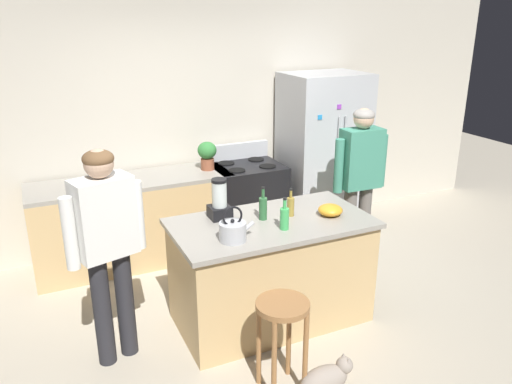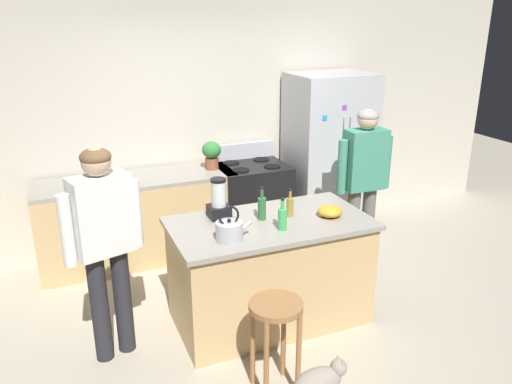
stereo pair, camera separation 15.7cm
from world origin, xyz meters
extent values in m
plane|color=#B2A893|center=(0.00, 0.00, 0.00)|extent=(14.00, 14.00, 0.00)
cube|color=beige|center=(0.00, 1.95, 1.35)|extent=(8.00, 0.10, 2.70)
cube|color=tan|center=(0.00, 0.00, 0.43)|extent=(1.55, 0.80, 0.86)
cube|color=gray|center=(0.00, 0.00, 0.88)|extent=(1.61, 0.86, 0.04)
cube|color=tan|center=(-0.80, 1.55, 0.43)|extent=(2.00, 0.64, 0.86)
cube|color=gray|center=(-0.80, 1.55, 0.88)|extent=(2.00, 0.64, 0.04)
cube|color=#B7BABF|center=(1.40, 1.50, 0.92)|extent=(0.90, 0.70, 1.85)
cylinder|color=#B7BABF|center=(1.36, 1.13, 1.02)|extent=(0.02, 0.02, 0.83)
cylinder|color=#B7BABF|center=(1.44, 1.13, 1.02)|extent=(0.02, 0.02, 0.83)
cube|color=purple|center=(1.72, 1.15, 1.14)|extent=(0.05, 0.01, 0.05)
cube|color=purple|center=(1.51, 1.15, 1.19)|extent=(0.05, 0.01, 0.05)
cube|color=purple|center=(1.36, 1.15, 1.53)|extent=(0.05, 0.01, 0.05)
cube|color=#268CD8|center=(1.13, 1.15, 1.44)|extent=(0.05, 0.01, 0.05)
cube|color=purple|center=(1.63, 1.15, 1.20)|extent=(0.05, 0.01, 0.05)
cube|color=black|center=(0.45, 1.52, 0.45)|extent=(0.76, 0.64, 0.90)
cube|color=black|center=(0.45, 1.20, 0.41)|extent=(0.60, 0.01, 0.24)
cube|color=#B7BABF|center=(0.45, 1.81, 0.99)|extent=(0.76, 0.06, 0.18)
cylinder|color=black|center=(0.27, 1.37, 0.91)|extent=(0.18, 0.18, 0.01)
cylinder|color=black|center=(0.63, 1.37, 0.91)|extent=(0.18, 0.18, 0.01)
cylinder|color=black|center=(0.27, 1.67, 0.91)|extent=(0.18, 0.18, 0.01)
cylinder|color=black|center=(0.63, 1.67, 0.91)|extent=(0.18, 0.18, 0.01)
cylinder|color=#26262B|center=(-1.36, 0.00, 0.43)|extent=(0.16, 0.16, 0.86)
cylinder|color=#26262B|center=(-1.19, 0.05, 0.43)|extent=(0.16, 0.16, 0.86)
cube|color=white|center=(-1.28, 0.02, 1.14)|extent=(0.45, 0.32, 0.57)
cylinder|color=white|center=(-1.52, -0.04, 1.09)|extent=(0.11, 0.11, 0.51)
cylinder|color=white|center=(-1.04, 0.09, 1.09)|extent=(0.11, 0.11, 0.51)
sphere|color=#D8AD8C|center=(-1.28, 0.02, 1.53)|extent=(0.25, 0.25, 0.20)
ellipsoid|color=brown|center=(-1.28, 0.02, 1.56)|extent=(0.26, 0.26, 0.12)
cylinder|color=#66605B|center=(1.36, 0.59, 0.41)|extent=(0.13, 0.13, 0.82)
cylinder|color=#66605B|center=(1.18, 0.59, 0.41)|extent=(0.13, 0.13, 0.82)
cube|color=#3F8C72|center=(1.27, 0.59, 1.12)|extent=(0.41, 0.23, 0.59)
cylinder|color=#3F8C72|center=(1.52, 0.58, 1.07)|extent=(0.09, 0.09, 0.53)
cylinder|color=#3F8C72|center=(1.02, 0.60, 1.07)|extent=(0.09, 0.09, 0.53)
sphere|color=#D8AD8C|center=(1.27, 0.59, 1.52)|extent=(0.21, 0.21, 0.20)
ellipsoid|color=gray|center=(1.27, 0.59, 1.55)|extent=(0.22, 0.22, 0.12)
cylinder|color=#9E6B3D|center=(-0.32, -0.81, 0.67)|extent=(0.36, 0.36, 0.04)
cylinder|color=#9E6B3D|center=(-0.44, -0.92, 0.32)|extent=(0.04, 0.04, 0.65)
cylinder|color=#9E6B3D|center=(-0.20, -0.92, 0.32)|extent=(0.04, 0.04, 0.65)
cylinder|color=#9E6B3D|center=(-0.44, -0.69, 0.32)|extent=(0.04, 0.04, 0.65)
cylinder|color=#9E6B3D|center=(-0.20, -0.69, 0.32)|extent=(0.04, 0.04, 0.65)
ellipsoid|color=gray|center=(-0.07, -0.96, 0.10)|extent=(0.36, 0.18, 0.20)
sphere|color=gray|center=(0.09, -0.96, 0.17)|extent=(0.12, 0.12, 0.12)
cone|color=gray|center=(0.10, -0.99, 0.23)|extent=(0.04, 0.04, 0.03)
cone|color=gray|center=(0.10, -0.93, 0.23)|extent=(0.04, 0.04, 0.03)
cylinder|color=brown|center=(0.01, 1.55, 0.96)|extent=(0.14, 0.14, 0.12)
ellipsoid|color=#337A38|center=(0.01, 1.55, 1.11)|extent=(0.20, 0.20, 0.18)
cube|color=black|center=(-0.35, 0.24, 0.95)|extent=(0.17, 0.17, 0.10)
cylinder|color=silver|center=(-0.35, 0.24, 1.10)|extent=(0.12, 0.12, 0.21)
cylinder|color=black|center=(-0.35, 0.24, 1.22)|extent=(0.12, 0.12, 0.02)
cylinder|color=#2D6638|center=(-0.05, 0.06, 0.99)|extent=(0.07, 0.07, 0.18)
cylinder|color=#2D6638|center=(-0.05, 0.06, 1.12)|extent=(0.03, 0.03, 0.08)
cylinder|color=black|center=(-0.05, 0.06, 1.17)|extent=(0.03, 0.03, 0.02)
cylinder|color=olive|center=(0.19, 0.04, 0.98)|extent=(0.06, 0.06, 0.15)
cylinder|color=olive|center=(0.19, 0.04, 1.09)|extent=(0.02, 0.02, 0.07)
cylinder|color=black|center=(0.19, 0.04, 1.13)|extent=(0.03, 0.03, 0.02)
cylinder|color=#3FB259|center=(0.02, -0.18, 0.98)|extent=(0.07, 0.07, 0.17)
cylinder|color=#3FB259|center=(0.02, -0.18, 1.10)|extent=(0.03, 0.03, 0.07)
cylinder|color=black|center=(0.02, -0.18, 1.15)|extent=(0.03, 0.03, 0.02)
ellipsoid|color=orange|center=(0.49, -0.09, 0.95)|extent=(0.20, 0.20, 0.09)
cylinder|color=#B7BABF|center=(-0.42, -0.21, 0.97)|extent=(0.20, 0.20, 0.14)
sphere|color=black|center=(-0.42, -0.21, 1.06)|extent=(0.03, 0.03, 0.03)
cylinder|color=#B7BABF|center=(-0.29, -0.21, 0.99)|extent=(0.09, 0.03, 0.08)
torus|color=black|center=(-0.42, -0.21, 1.09)|extent=(0.16, 0.02, 0.16)
camera|label=1|loc=(-1.68, -3.34, 2.48)|focal=35.56mm
camera|label=2|loc=(-1.54, -3.40, 2.48)|focal=35.56mm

